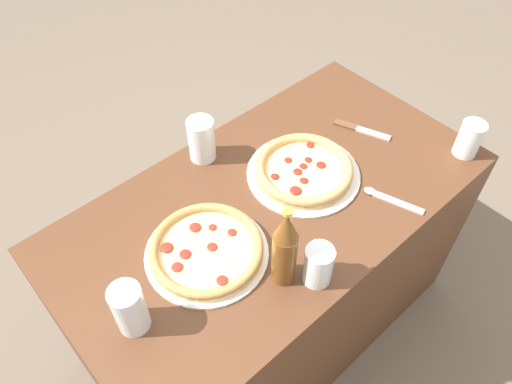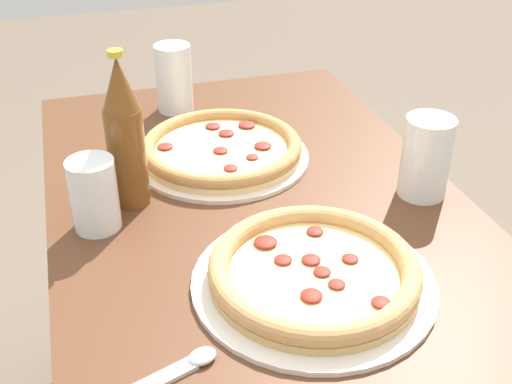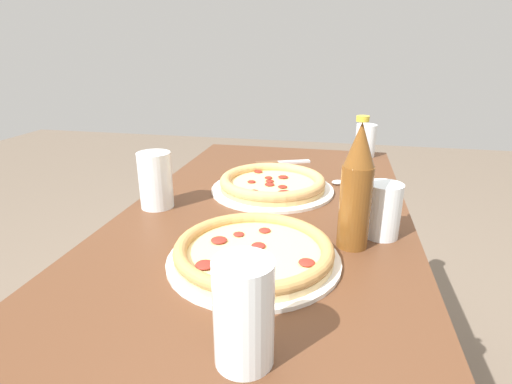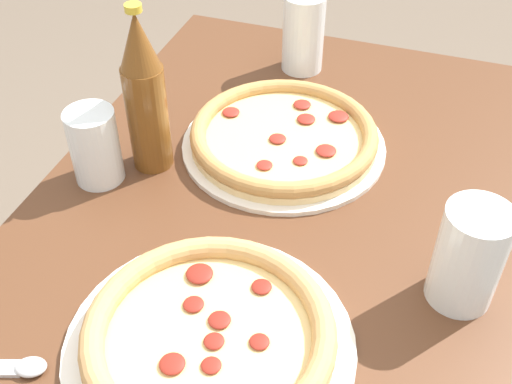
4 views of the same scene
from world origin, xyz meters
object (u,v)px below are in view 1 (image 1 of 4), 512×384
at_px(glass_orange_juice, 202,141).
at_px(glass_red_wine, 469,140).
at_px(pizza_salami, 304,170).
at_px(beer_bottle, 285,248).
at_px(glass_cola, 318,266).
at_px(knife, 359,129).
at_px(glass_water, 130,310).
at_px(spoon, 387,198).
at_px(pizza_veggie, 206,250).

distance_m(glass_orange_juice, glass_red_wine, 0.81).
relative_size(pizza_salami, beer_bottle, 1.29).
distance_m(glass_cola, glass_red_wine, 0.67).
bearing_deg(knife, pizza_salami, -176.07).
bearing_deg(glass_water, glass_orange_juice, 35.79).
relative_size(glass_red_wine, beer_bottle, 0.44).
bearing_deg(spoon, glass_red_wine, -7.19).
distance_m(pizza_salami, glass_red_wine, 0.51).
relative_size(glass_cola, knife, 0.63).
xyz_separation_m(pizza_veggie, glass_water, (-0.25, -0.04, 0.04)).
bearing_deg(pizza_salami, glass_orange_juice, 123.42).
xyz_separation_m(pizza_salami, glass_water, (-0.64, -0.07, 0.04)).
relative_size(pizza_veggie, pizza_salami, 0.96).
distance_m(pizza_veggie, glass_orange_juice, 0.37).
bearing_deg(pizza_veggie, knife, 4.30).
height_order(pizza_veggie, glass_red_wine, glass_red_wine).
bearing_deg(spoon, glass_water, 168.35).
bearing_deg(pizza_salami, glass_water, -173.57).
relative_size(glass_cola, glass_water, 0.81).
bearing_deg(glass_orange_juice, knife, -28.32).
relative_size(pizza_veggie, knife, 1.76).
distance_m(glass_orange_juice, spoon, 0.57).
distance_m(pizza_veggie, pizza_salami, 0.39).
relative_size(glass_red_wine, knife, 0.63).
distance_m(pizza_veggie, knife, 0.67).
height_order(glass_red_wine, knife, glass_red_wine).
bearing_deg(glass_orange_juice, pizza_veggie, -126.52).
bearing_deg(pizza_veggie, pizza_salami, 4.57).
relative_size(glass_red_wine, spoon, 0.66).
height_order(glass_water, beer_bottle, beer_bottle).
relative_size(glass_orange_juice, glass_water, 0.97).
height_order(pizza_veggie, glass_water, glass_water).
distance_m(pizza_salami, glass_cola, 0.36).
bearing_deg(glass_water, knife, 5.67).
bearing_deg(pizza_veggie, glass_red_wine, -15.88).
bearing_deg(glass_water, pizza_veggie, 9.36).
xyz_separation_m(glass_red_wine, knife, (-0.16, 0.29, -0.05)).
relative_size(pizza_veggie, glass_cola, 2.78).
relative_size(glass_orange_juice, knife, 0.75).
bearing_deg(beer_bottle, glass_orange_juice, 76.31).
relative_size(glass_orange_juice, glass_cola, 1.19).
height_order(glass_orange_juice, glass_red_wine, glass_orange_juice).
height_order(pizza_salami, glass_cola, glass_cola).
xyz_separation_m(pizza_salami, glass_red_wine, (0.44, -0.27, 0.03)).
bearing_deg(knife, spoon, -124.51).
relative_size(pizza_veggie, glass_red_wine, 2.80).
bearing_deg(pizza_salami, pizza_veggie, -175.43).
xyz_separation_m(pizza_salami, knife, (0.28, 0.02, -0.02)).
bearing_deg(spoon, pizza_salami, 115.96).
relative_size(pizza_veggie, glass_water, 2.26).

